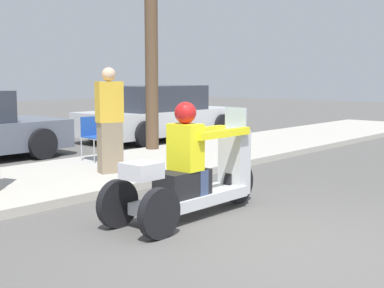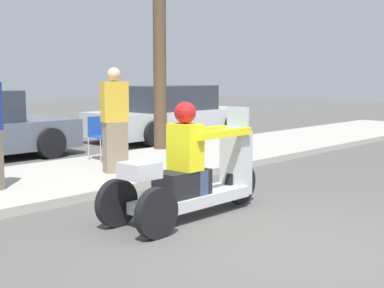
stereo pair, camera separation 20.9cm
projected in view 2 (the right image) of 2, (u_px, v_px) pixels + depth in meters
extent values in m
plane|color=#565451|center=(293.00, 252.00, 5.19)|extent=(60.00, 60.00, 0.00)
cube|color=#B2ADA3|center=(39.00, 182.00, 8.30)|extent=(28.00, 2.80, 0.12)
cylinder|color=black|center=(240.00, 183.00, 7.15)|extent=(0.55, 0.10, 0.55)
cylinder|color=black|center=(157.00, 213.00, 5.59)|extent=(0.55, 0.10, 0.55)
cylinder|color=black|center=(117.00, 203.00, 6.03)|extent=(0.55, 0.10, 0.55)
cube|color=silver|center=(192.00, 199.00, 6.46)|extent=(1.67, 0.46, 0.14)
cube|color=black|center=(182.00, 183.00, 6.32)|extent=(0.67, 0.36, 0.30)
cube|color=silver|center=(236.00, 162.00, 7.04)|extent=(0.24, 0.36, 0.84)
cube|color=silver|center=(237.00, 119.00, 6.98)|extent=(0.03, 0.33, 0.30)
cube|color=silver|center=(140.00, 170.00, 5.80)|extent=(0.36, 0.36, 0.18)
cube|color=yellow|center=(185.00, 147.00, 6.30)|extent=(0.26, 0.38, 0.55)
sphere|color=red|center=(185.00, 113.00, 6.25)|extent=(0.26, 0.26, 0.26)
cube|color=#38476B|center=(200.00, 182.00, 6.37)|extent=(0.14, 0.14, 0.30)
cube|color=#38476B|center=(186.00, 180.00, 6.53)|extent=(0.14, 0.14, 0.30)
cube|color=yellow|center=(225.00, 133.00, 6.50)|extent=(0.97, 0.09, 0.09)
cube|color=yellow|center=(200.00, 131.00, 6.77)|extent=(0.97, 0.09, 0.09)
cube|color=gray|center=(115.00, 147.00, 8.79)|extent=(0.43, 0.36, 0.83)
cube|color=gold|center=(114.00, 102.00, 8.69)|extent=(0.47, 0.37, 0.66)
sphere|color=beige|center=(114.00, 74.00, 8.64)|extent=(0.23, 0.23, 0.23)
cylinder|color=#A5A8AD|center=(101.00, 151.00, 9.75)|extent=(0.02, 0.02, 0.44)
cylinder|color=#A5A8AD|center=(121.00, 149.00, 10.03)|extent=(0.02, 0.02, 0.44)
cylinder|color=#A5A8AD|center=(88.00, 149.00, 10.08)|extent=(0.02, 0.02, 0.44)
cylinder|color=#A5A8AD|center=(108.00, 147.00, 10.36)|extent=(0.02, 0.02, 0.44)
cube|color=#1E479E|center=(104.00, 137.00, 10.03)|extent=(0.48, 0.48, 0.02)
cube|color=#1E479E|center=(98.00, 126.00, 10.17)|extent=(0.44, 0.07, 0.38)
cylinder|color=black|center=(50.00, 143.00, 11.04)|extent=(0.64, 0.22, 0.64)
cylinder|color=black|center=(6.00, 136.00, 12.29)|extent=(0.64, 0.22, 0.64)
cube|color=silver|center=(170.00, 121.00, 14.49)|extent=(4.59, 1.87, 0.62)
cube|color=#2D333D|center=(164.00, 98.00, 14.24)|extent=(2.52, 1.68, 0.65)
cylinder|color=black|center=(232.00, 126.00, 14.96)|extent=(0.64, 0.22, 0.64)
cylinder|color=black|center=(184.00, 122.00, 16.23)|extent=(0.64, 0.22, 0.64)
cylinder|color=black|center=(153.00, 134.00, 12.80)|extent=(0.64, 0.22, 0.64)
cylinder|color=black|center=(105.00, 129.00, 14.07)|extent=(0.64, 0.22, 0.64)
cylinder|color=brown|center=(160.00, 71.00, 11.49)|extent=(0.28, 0.28, 3.39)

